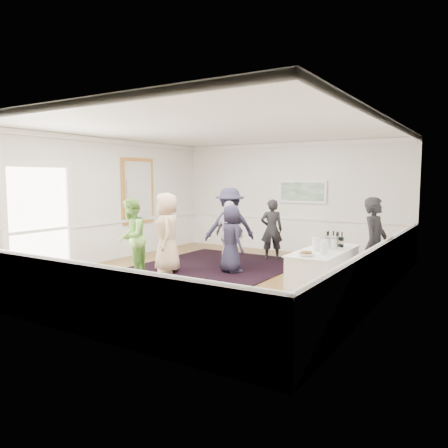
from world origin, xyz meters
The scene contains 23 objects.
floor centered at (0.00, 0.00, 0.00)m, with size 8.00×8.00×0.00m, color olive.
ceiling centered at (0.00, 0.00, 3.20)m, with size 7.00×8.00×0.02m, color white.
wall_left centered at (-3.50, 0.00, 1.60)m, with size 0.02×8.00×3.20m, color white.
wall_right centered at (3.50, 0.00, 1.60)m, with size 0.02×8.00×3.20m, color white.
wall_back centered at (0.00, 4.00, 1.60)m, with size 7.00×0.02×3.20m, color white.
wall_front centered at (0.00, -4.00, 1.60)m, with size 7.00×0.02×3.20m, color white.
wainscoting centered at (0.00, 0.00, 0.50)m, with size 7.00×8.00×1.00m, color white, non-canonical shape.
mirror centered at (-3.45, 1.30, 1.80)m, with size 0.05×1.25×1.85m.
doorway centered at (-3.45, -1.90, 1.42)m, with size 0.10×1.78×2.56m.
landscape_painting centered at (0.40, 3.95, 1.78)m, with size 1.44×0.06×0.66m.
area_rug centered at (-0.63, 0.69, 0.01)m, with size 3.44×4.51×0.02m, color black.
serving_table centered at (2.48, -0.12, 0.42)m, with size 0.79×2.08×0.84m.
bartender centered at (3.20, 0.67, 0.90)m, with size 0.66×0.43×1.80m, color black.
guest_tan centered at (-1.23, -0.17, 0.92)m, with size 0.90×0.58×1.84m, color tan.
guest_green centered at (-1.67, -0.87, 0.87)m, with size 0.84×0.66×1.73m, color #6BAA44.
guest_lilac centered at (-0.26, 0.99, 0.81)m, with size 0.95×0.40×1.62m, color silver.
guest_dark_a centered at (-0.47, 1.38, 0.96)m, with size 1.25×0.72×1.93m, color #1F1E32.
guest_dark_b centered at (0.13, 2.51, 0.81)m, with size 0.59×0.39×1.61m, color black.
guest_navy centered at (0.03, 0.61, 0.78)m, with size 0.76×0.49×1.55m, color #1F1E32.
wine_bottles centered at (2.51, 0.34, 1.00)m, with size 0.34×0.27×0.31m.
juice_pitchers centered at (2.48, -0.37, 0.96)m, with size 0.39×0.59×0.24m.
ice_bucket centered at (2.57, 0.02, 0.96)m, with size 0.26×0.26×0.24m, color silver.
nut_bowl centered at (2.43, -0.92, 0.88)m, with size 0.27×0.27×0.08m.
Camera 1 is at (5.11, -7.89, 2.16)m, focal length 35.00 mm.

